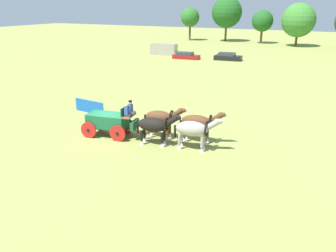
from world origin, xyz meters
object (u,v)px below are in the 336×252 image
Objects in this scene: show_wagon at (110,121)px; draft_horse_rear_off at (155,126)px; draft_horse_lead_near at (198,123)px; parked_vehicle_a at (164,50)px; parked_vehicle_c at (228,57)px; draft_horse_rear_near at (161,119)px; draft_horse_lead_off at (194,130)px; parked_vehicle_b at (186,56)px.

draft_horse_rear_off is at bearing -0.53° from show_wagon.
draft_horse_lead_near reaches higher than parked_vehicle_a.
draft_horse_rear_off reaches higher than parked_vehicle_a.
draft_horse_rear_off is 38.02m from parked_vehicle_c.
parked_vehicle_c is at bearing 100.92° from draft_horse_rear_near.
draft_horse_rear_near reaches higher than parked_vehicle_a.
show_wagon is 6.16m from draft_horse_lead_off.
draft_horse_rear_near is at bearing -62.46° from parked_vehicle_a.
draft_horse_rear_near is 0.96× the size of draft_horse_lead_off.
draft_horse_lead_near is at bearing -59.10° from parked_vehicle_a.
show_wagon is 3.59m from draft_horse_rear_off.
draft_horse_rear_off reaches higher than parked_vehicle_c.
parked_vehicle_a is at bearing 120.28° from draft_horse_lead_off.
draft_horse_rear_near is 0.98× the size of draft_horse_rear_off.
draft_horse_lead_near is 0.68× the size of parked_vehicle_c.
draft_horse_rear_near is at bearing 163.32° from draft_horse_lead_off.
show_wagon reaches higher than parked_vehicle_a.
draft_horse_lead_near is 42.26m from parked_vehicle_a.
parked_vehicle_c is (6.66, 1.86, 0.04)m from parked_vehicle_b.
draft_horse_lead_off reaches higher than parked_vehicle_b.
show_wagon is 1.13× the size of parked_vehicle_a.
draft_horse_lead_near is at bearing 15.96° from show_wagon.
parked_vehicle_c is (-7.18, 37.33, -0.81)m from draft_horse_rear_off.
draft_horse_rear_off is at bearing -79.85° from draft_horse_rear_near.
draft_horse_lead_near is at bearing -75.03° from parked_vehicle_c.
draft_horse_lead_off is at bearing -16.68° from draft_horse_rear_near.
draft_horse_lead_off is 38.68m from parked_vehicle_b.
parked_vehicle_b is 6.91m from parked_vehicle_c.
parked_vehicle_a is at bearing 117.01° from draft_horse_rear_off.
parked_vehicle_b is at bearing 115.09° from draft_horse_lead_off.
draft_horse_lead_off is at bearing 9.91° from draft_horse_rear_off.
parked_vehicle_a reaches higher than parked_vehicle_c.
draft_horse_lead_off is at bearing 3.84° from show_wagon.
draft_horse_lead_off is at bearing -80.39° from draft_horse_lead_near.
parked_vehicle_a is 6.09m from parked_vehicle_b.
parked_vehicle_b is at bearing 111.71° from draft_horse_rear_near.
draft_horse_lead_near is (2.57, 0.45, -0.05)m from draft_horse_rear_near.
show_wagon is at bearing -176.16° from draft_horse_lead_off.
draft_horse_lead_off is at bearing -64.91° from parked_vehicle_b.
draft_horse_rear_off is (3.59, -0.03, 0.22)m from show_wagon.
parked_vehicle_b is (-16.18, 33.74, -0.88)m from draft_horse_lead_near.
show_wagon is 1.84× the size of draft_horse_lead_near.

